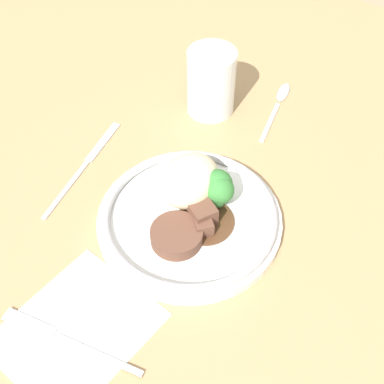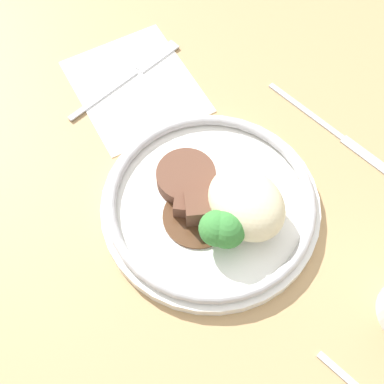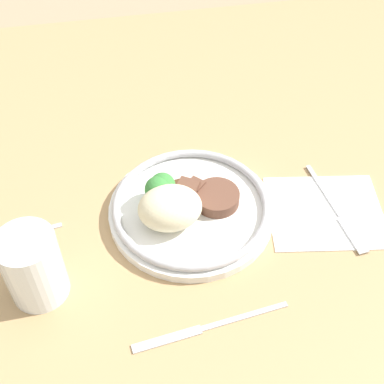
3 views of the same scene
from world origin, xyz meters
name	(u,v)px [view 1 (image 1 of 3)]	position (x,y,z in m)	size (l,w,h in m)	color
ground_plane	(182,207)	(0.00, 0.00, 0.00)	(8.00, 8.00, 0.00)	#998466
dining_table	(182,199)	(0.00, 0.00, 0.02)	(1.24, 1.25, 0.04)	tan
napkin	(77,330)	(-0.24, -0.01, 0.04)	(0.19, 0.17, 0.00)	white
plate	(192,210)	(-0.04, -0.04, 0.06)	(0.24, 0.24, 0.07)	white
juice_glass	(211,85)	(0.17, 0.05, 0.08)	(0.08, 0.08, 0.11)	orange
fork	(58,337)	(-0.26, 0.01, 0.04)	(0.03, 0.18, 0.00)	#B7B7BC
knife	(86,164)	(-0.03, 0.15, 0.04)	(0.21, 0.04, 0.00)	#B7B7BC
spoon	(280,99)	(0.25, -0.04, 0.04)	(0.15, 0.04, 0.01)	#B7B7BC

